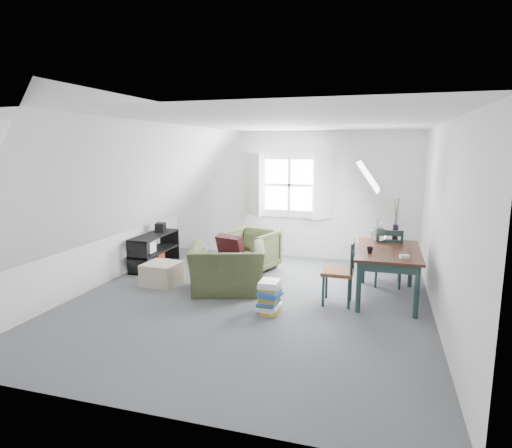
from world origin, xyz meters
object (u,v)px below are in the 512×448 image
(ottoman, at_px, (162,274))
(dining_chair_near, at_px, (340,271))
(media_shelf, at_px, (154,253))
(armchair_far, at_px, (252,270))
(armchair_near, at_px, (228,291))
(dining_table, at_px, (388,256))
(magazine_stack, at_px, (270,297))
(dining_chair_far, at_px, (389,256))

(ottoman, xyz_separation_m, dining_chair_near, (2.84, -0.07, 0.30))
(media_shelf, bearing_deg, armchair_far, 12.27)
(armchair_near, height_order, dining_chair_near, dining_chair_near)
(dining_table, distance_m, media_shelf, 4.15)
(ottoman, xyz_separation_m, magazine_stack, (1.97, -0.68, 0.04))
(armchair_near, xyz_separation_m, ottoman, (-1.14, 0.02, 0.18))
(ottoman, bearing_deg, dining_chair_near, -1.38)
(armchair_near, xyz_separation_m, dining_chair_far, (2.35, 0.98, 0.49))
(dining_chair_far, distance_m, media_shelf, 4.14)
(ottoman, xyz_separation_m, media_shelf, (-0.64, 0.86, 0.10))
(armchair_near, relative_size, magazine_stack, 2.53)
(dining_chair_near, relative_size, magazine_stack, 2.09)
(magazine_stack, bearing_deg, armchair_near, 141.73)
(dining_table, relative_size, magazine_stack, 3.37)
(armchair_near, xyz_separation_m, dining_chair_near, (1.70, -0.05, 0.48))
(armchair_far, distance_m, dining_chair_far, 2.40)
(armchair_near, distance_m, media_shelf, 2.00)
(armchair_far, xyz_separation_m, media_shelf, (-1.79, -0.32, 0.28))
(ottoman, height_order, dining_chair_near, dining_chair_near)
(dining_table, height_order, dining_chair_near, dining_chair_near)
(armchair_near, height_order, ottoman, armchair_near)
(ottoman, bearing_deg, media_shelf, 126.70)
(dining_table, height_order, dining_chair_far, dining_chair_far)
(armchair_near, height_order, magazine_stack, magazine_stack)
(dining_table, xyz_separation_m, magazine_stack, (-1.49, -1.02, -0.42))
(dining_chair_near, bearing_deg, dining_table, 108.23)
(dining_chair_near, xyz_separation_m, magazine_stack, (-0.86, -0.61, -0.26))
(armchair_far, distance_m, ottoman, 1.66)
(armchair_far, relative_size, magazine_stack, 1.85)
(dining_table, bearing_deg, magazine_stack, -148.07)
(armchair_near, distance_m, magazine_stack, 1.09)
(dining_chair_near, bearing_deg, magazine_stack, -69.28)
(dining_table, bearing_deg, dining_chair_near, -149.52)
(ottoman, xyz_separation_m, dining_chair_far, (3.49, 0.96, 0.31))
(media_shelf, bearing_deg, dining_chair_far, 3.41)
(dining_chair_near, height_order, media_shelf, dining_chair_near)
(ottoman, height_order, media_shelf, media_shelf)
(ottoman, distance_m, dining_chair_near, 2.85)
(dining_table, xyz_separation_m, media_shelf, (-4.11, 0.52, -0.36))
(armchair_far, distance_m, media_shelf, 1.84)
(dining_table, distance_m, dining_chair_near, 0.77)
(dining_chair_far, bearing_deg, magazine_stack, 44.10)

